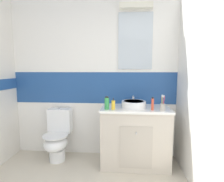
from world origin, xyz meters
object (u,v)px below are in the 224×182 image
object	(u,v)px
soap_dispenser	(113,105)
mouthwash_bottle	(107,103)
sink_basin	(134,104)
toilet	(58,137)
toothbrush_cup	(163,106)
toothpaste_tube_upright	(153,104)

from	to	relation	value
soap_dispenser	mouthwash_bottle	distance (m)	0.09
soap_dispenser	sink_basin	bearing A→B (deg)	25.31
sink_basin	toilet	bearing A→B (deg)	177.63
toilet	toothbrush_cup	distance (m)	1.64
sink_basin	toilet	distance (m)	1.28
toilet	toothbrush_cup	xyz separation A→B (m)	(1.54, -0.18, 0.54)
sink_basin	mouthwash_bottle	xyz separation A→B (m)	(-0.37, -0.13, 0.03)
toothpaste_tube_upright	sink_basin	bearing A→B (deg)	151.02
mouthwash_bottle	toothpaste_tube_upright	xyz separation A→B (m)	(0.62, -0.01, -0.00)
toilet	soap_dispenser	xyz separation A→B (m)	(0.87, -0.18, 0.55)
sink_basin	toothpaste_tube_upright	bearing A→B (deg)	-28.98
toilet	mouthwash_bottle	bearing A→B (deg)	-12.68
mouthwash_bottle	toothpaste_tube_upright	bearing A→B (deg)	-0.55
sink_basin	soap_dispenser	bearing A→B (deg)	-154.69
toilet	toothpaste_tube_upright	size ratio (longest dim) A/B	4.47
soap_dispenser	toothpaste_tube_upright	distance (m)	0.53
toilet	toothbrush_cup	bearing A→B (deg)	-6.62
sink_basin	soap_dispenser	xyz separation A→B (m)	(-0.28, -0.13, 0.01)
soap_dispenser	mouthwash_bottle	world-z (taller)	mouthwash_bottle
toilet	toothpaste_tube_upright	xyz separation A→B (m)	(1.40, -0.18, 0.57)
soap_dispenser	mouthwash_bottle	xyz separation A→B (m)	(-0.09, 0.01, 0.02)
mouthwash_bottle	toothpaste_tube_upright	size ratio (longest dim) A/B	1.02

